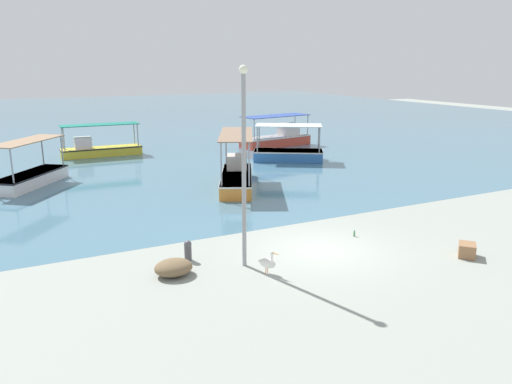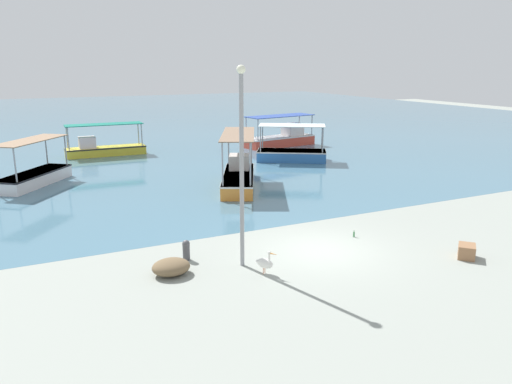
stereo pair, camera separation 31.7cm
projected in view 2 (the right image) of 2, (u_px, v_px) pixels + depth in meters
ground at (320, 250)px, 17.92m from camera, size 120.00×120.00×0.00m
harbor_water at (102, 120)px, 59.82m from camera, size 110.00×90.00×0.00m
fishing_boat_far_left at (239, 175)px, 27.15m from camera, size 4.07×6.12×2.91m
fishing_boat_near_left at (103, 148)px, 36.36m from camera, size 5.67×1.65×2.29m
fishing_boat_near_right at (34, 176)px, 27.47m from camera, size 4.29×4.99×2.51m
fishing_boat_outer at (292, 153)px, 34.34m from camera, size 5.04×4.12×2.47m
fishing_boat_center at (282, 138)px, 40.64m from camera, size 6.21×2.87×2.47m
pelican at (265, 263)px, 15.82m from camera, size 0.55×0.72×0.80m
lamp_post at (242, 159)px, 15.70m from camera, size 0.28×0.28×6.48m
mooring_bollard at (186, 249)px, 16.96m from camera, size 0.26×0.26×0.71m
net_pile at (171, 267)px, 15.79m from camera, size 1.22×1.04×0.52m
cargo_crate at (467, 251)px, 17.16m from camera, size 0.88×0.87×0.47m
glass_bottle at (354, 234)px, 19.27m from camera, size 0.07×0.07×0.27m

